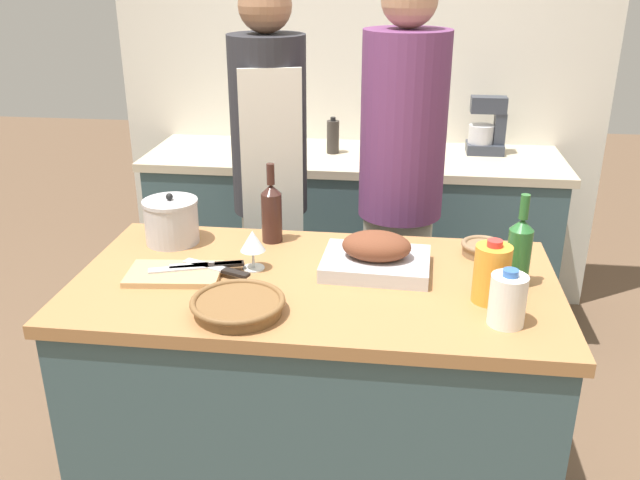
{
  "coord_description": "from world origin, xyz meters",
  "views": [
    {
      "loc": [
        0.25,
        -1.82,
        1.8
      ],
      "look_at": [
        0.0,
        0.11,
        0.99
      ],
      "focal_mm": 38.0,
      "sensor_mm": 36.0,
      "label": 1
    }
  ],
  "objects_px": {
    "wine_glass_left": "(253,242)",
    "person_cook_aproned": "(270,177)",
    "roasting_pan": "(376,256)",
    "wine_bottle_green": "(519,250)",
    "condiment_bottle_tall": "(392,133)",
    "knife_paring": "(218,269)",
    "knife_bread": "(209,265)",
    "milk_jug": "(508,300)",
    "person_cook_guest": "(401,181)",
    "stand_mixer": "(487,130)",
    "stock_pot": "(172,221)",
    "wicker_basket": "(238,305)",
    "cutting_board": "(174,274)",
    "wine_bottle_dark": "(272,211)",
    "mixing_bowl": "(483,248)",
    "juice_jug": "(492,273)",
    "knife_chef": "(200,267)",
    "condiment_bottle_short": "(333,137)"
  },
  "relations": [
    {
      "from": "knife_paring",
      "to": "condiment_bottle_tall",
      "type": "relative_size",
      "value": 1.3
    },
    {
      "from": "stock_pot",
      "to": "milk_jug",
      "type": "xyz_separation_m",
      "value": [
        1.05,
        -0.43,
        -0.0
      ]
    },
    {
      "from": "milk_jug",
      "to": "wine_bottle_green",
      "type": "height_order",
      "value": "wine_bottle_green"
    },
    {
      "from": "knife_chef",
      "to": "condiment_bottle_short",
      "type": "distance_m",
      "value": 1.47
    },
    {
      "from": "mixing_bowl",
      "to": "knife_bread",
      "type": "bearing_deg",
      "value": -164.55
    },
    {
      "from": "wine_glass_left",
      "to": "person_cook_aproned",
      "type": "height_order",
      "value": "person_cook_aproned"
    },
    {
      "from": "wine_bottle_green",
      "to": "wine_bottle_dark",
      "type": "xyz_separation_m",
      "value": [
        -0.78,
        0.24,
        -0.0
      ]
    },
    {
      "from": "mixing_bowl",
      "to": "wine_bottle_green",
      "type": "xyz_separation_m",
      "value": [
        0.08,
        -0.21,
        0.09
      ]
    },
    {
      "from": "wine_bottle_green",
      "to": "stand_mixer",
      "type": "height_order",
      "value": "wine_bottle_green"
    },
    {
      "from": "juice_jug",
      "to": "condiment_bottle_tall",
      "type": "xyz_separation_m",
      "value": [
        -0.32,
        1.65,
        -0.01
      ]
    },
    {
      "from": "wine_glass_left",
      "to": "stand_mixer",
      "type": "distance_m",
      "value": 1.72
    },
    {
      "from": "knife_bread",
      "to": "person_cook_aproned",
      "type": "height_order",
      "value": "person_cook_aproned"
    },
    {
      "from": "stand_mixer",
      "to": "person_cook_aproned",
      "type": "distance_m",
      "value": 1.21
    },
    {
      "from": "mixing_bowl",
      "to": "condiment_bottle_tall",
      "type": "height_order",
      "value": "condiment_bottle_tall"
    },
    {
      "from": "knife_chef",
      "to": "knife_bread",
      "type": "xyz_separation_m",
      "value": [
        0.02,
        0.02,
        0.0
      ]
    },
    {
      "from": "wine_glass_left",
      "to": "cutting_board",
      "type": "bearing_deg",
      "value": -158.73
    },
    {
      "from": "knife_chef",
      "to": "wine_glass_left",
      "type": "bearing_deg",
      "value": 18.87
    },
    {
      "from": "cutting_board",
      "to": "condiment_bottle_tall",
      "type": "height_order",
      "value": "condiment_bottle_tall"
    },
    {
      "from": "wicker_basket",
      "to": "milk_jug",
      "type": "bearing_deg",
      "value": 2.59
    },
    {
      "from": "stock_pot",
      "to": "wine_bottle_dark",
      "type": "distance_m",
      "value": 0.34
    },
    {
      "from": "cutting_board",
      "to": "knife_paring",
      "type": "distance_m",
      "value": 0.13
    },
    {
      "from": "wine_glass_left",
      "to": "person_cook_aproned",
      "type": "xyz_separation_m",
      "value": [
        -0.09,
        0.73,
        -0.02
      ]
    },
    {
      "from": "knife_bread",
      "to": "wine_glass_left",
      "type": "bearing_deg",
      "value": 15.53
    },
    {
      "from": "wine_bottle_green",
      "to": "condiment_bottle_tall",
      "type": "relative_size",
      "value": 1.59
    },
    {
      "from": "knife_bread",
      "to": "wine_bottle_green",
      "type": "bearing_deg",
      "value": 1.48
    },
    {
      "from": "knife_paring",
      "to": "condiment_bottle_tall",
      "type": "distance_m",
      "value": 1.66
    },
    {
      "from": "cutting_board",
      "to": "wine_bottle_green",
      "type": "xyz_separation_m",
      "value": [
        1.02,
        0.08,
        0.1
      ]
    },
    {
      "from": "roasting_pan",
      "to": "wine_glass_left",
      "type": "relative_size",
      "value": 2.66
    },
    {
      "from": "stock_pot",
      "to": "condiment_bottle_short",
      "type": "distance_m",
      "value": 1.29
    },
    {
      "from": "wine_bottle_dark",
      "to": "wicker_basket",
      "type": "bearing_deg",
      "value": -89.41
    },
    {
      "from": "person_cook_aproned",
      "to": "wicker_basket",
      "type": "bearing_deg",
      "value": -98.88
    },
    {
      "from": "wicker_basket",
      "to": "mixing_bowl",
      "type": "xyz_separation_m",
      "value": [
        0.7,
        0.49,
        -0.0
      ]
    },
    {
      "from": "roasting_pan",
      "to": "wicker_basket",
      "type": "bearing_deg",
      "value": -137.91
    },
    {
      "from": "milk_jug",
      "to": "condiment_bottle_tall",
      "type": "xyz_separation_m",
      "value": [
        -0.35,
        1.78,
        0.01
      ]
    },
    {
      "from": "cutting_board",
      "to": "knife_paring",
      "type": "relative_size",
      "value": 1.29
    },
    {
      "from": "milk_jug",
      "to": "person_cook_guest",
      "type": "height_order",
      "value": "person_cook_guest"
    },
    {
      "from": "wine_bottle_green",
      "to": "condiment_bottle_short",
      "type": "relative_size",
      "value": 1.56
    },
    {
      "from": "juice_jug",
      "to": "person_cook_guest",
      "type": "bearing_deg",
      "value": 107.51
    },
    {
      "from": "milk_jug",
      "to": "wine_bottle_dark",
      "type": "bearing_deg",
      "value": 145.96
    },
    {
      "from": "knife_paring",
      "to": "condiment_bottle_short",
      "type": "distance_m",
      "value": 1.47
    },
    {
      "from": "wine_bottle_green",
      "to": "person_cook_aproned",
      "type": "distance_m",
      "value": 1.16
    },
    {
      "from": "cutting_board",
      "to": "stand_mixer",
      "type": "distance_m",
      "value": 1.92
    },
    {
      "from": "roasting_pan",
      "to": "wine_bottle_green",
      "type": "bearing_deg",
      "value": -6.58
    },
    {
      "from": "stock_pot",
      "to": "wicker_basket",
      "type": "bearing_deg",
      "value": -53.94
    },
    {
      "from": "condiment_bottle_tall",
      "to": "knife_paring",
      "type": "bearing_deg",
      "value": -106.98
    },
    {
      "from": "juice_jug",
      "to": "knife_paring",
      "type": "relative_size",
      "value": 0.8
    },
    {
      "from": "wine_bottle_dark",
      "to": "knife_paring",
      "type": "xyz_separation_m",
      "value": [
        -0.11,
        -0.29,
        -0.09
      ]
    },
    {
      "from": "wine_bottle_dark",
      "to": "person_cook_aproned",
      "type": "height_order",
      "value": "person_cook_aproned"
    },
    {
      "from": "roasting_pan",
      "to": "cutting_board",
      "type": "bearing_deg",
      "value": -168.51
    },
    {
      "from": "wine_glass_left",
      "to": "knife_bread",
      "type": "xyz_separation_m",
      "value": [
        -0.13,
        -0.04,
        -0.07
      ]
    }
  ]
}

